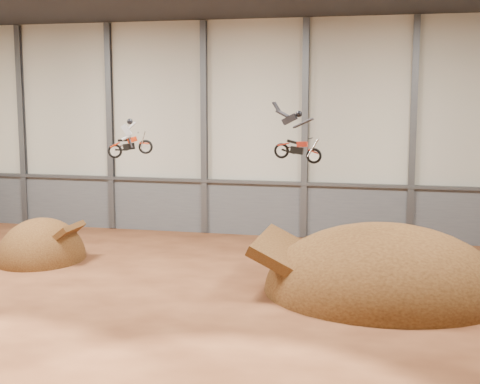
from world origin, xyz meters
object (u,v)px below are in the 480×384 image
at_px(fmx_rider_a, 131,136).
at_px(fmx_rider_b, 297,133).
at_px(takeoff_ramp, 42,260).
at_px(landing_ramp, 384,293).

relative_size(fmx_rider_a, fmx_rider_b, 0.76).
distance_m(takeoff_ramp, landing_ramp, 18.97).
height_order(takeoff_ramp, fmx_rider_b, fmx_rider_b).
xyz_separation_m(landing_ramp, fmx_rider_b, (-3.97, -1.45, 7.50)).
bearing_deg(fmx_rider_a, fmx_rider_b, -30.59).
bearing_deg(takeoff_ramp, landing_ramp, -6.22).
height_order(landing_ramp, fmx_rider_b, fmx_rider_b).
bearing_deg(landing_ramp, fmx_rider_a, -179.64).
bearing_deg(takeoff_ramp, fmx_rider_a, -18.38).
distance_m(takeoff_ramp, fmx_rider_b, 17.04).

